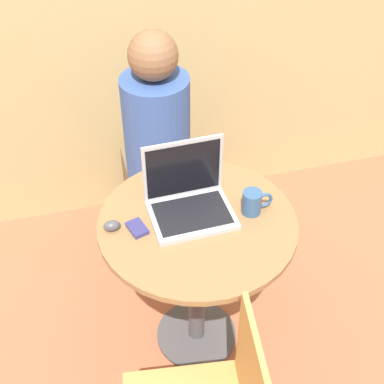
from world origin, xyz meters
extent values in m
plane|color=#B26042|center=(0.00, 0.00, 0.00)|extent=(12.00, 12.00, 0.00)
cylinder|color=#4C4C51|center=(0.00, 0.00, 0.01)|extent=(0.36, 0.36, 0.02)
cylinder|color=#4C4C51|center=(0.00, 0.00, 0.36)|extent=(0.07, 0.07, 0.69)
cylinder|color=olive|center=(0.00, 0.00, 0.72)|extent=(0.74, 0.74, 0.02)
cube|color=#B7B7BC|center=(-0.02, 0.02, 0.74)|extent=(0.31, 0.24, 0.02)
cube|color=black|center=(-0.02, 0.02, 0.75)|extent=(0.27, 0.19, 0.00)
cube|color=#B7B7BC|center=(-0.02, 0.14, 0.88)|extent=(0.30, 0.02, 0.25)
cube|color=black|center=(-0.02, 0.13, 0.88)|extent=(0.28, 0.01, 0.22)
cube|color=navy|center=(-0.22, 0.01, 0.74)|extent=(0.08, 0.10, 0.02)
ellipsoid|color=#4C4C51|center=(-0.31, 0.04, 0.75)|extent=(0.06, 0.04, 0.04)
cylinder|color=#335684|center=(0.21, -0.01, 0.78)|extent=(0.07, 0.07, 0.09)
torus|color=#335684|center=(0.26, -0.01, 0.78)|extent=(0.07, 0.01, 0.07)
cube|color=tan|center=(-0.01, -0.63, 0.66)|extent=(0.07, 0.37, 0.39)
cube|color=brown|center=(-0.02, 0.71, 0.22)|extent=(0.29, 0.42, 0.45)
cylinder|color=#38569E|center=(-0.02, 0.60, 0.72)|extent=(0.30, 0.30, 0.55)
sphere|color=brown|center=(-0.02, 0.60, 1.10)|extent=(0.21, 0.21, 0.21)
camera|label=1|loc=(-0.39, -1.36, 2.11)|focal=50.00mm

